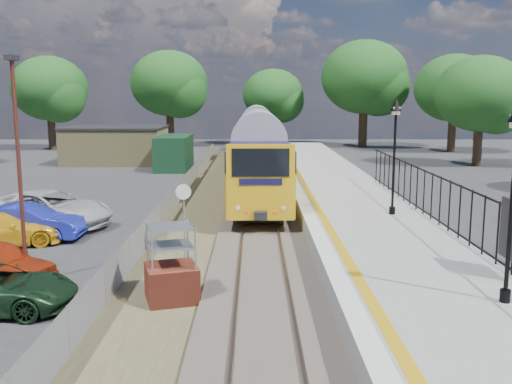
{
  "coord_description": "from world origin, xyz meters",
  "views": [
    {
      "loc": [
        -0.25,
        -16.45,
        5.53
      ],
      "look_at": [
        -0.18,
        4.82,
        2.0
      ],
      "focal_mm": 40.0,
      "sensor_mm": 36.0,
      "label": 1
    }
  ],
  "objects_px": {
    "victorian_lamp_north": "(395,129)",
    "car_white": "(48,209)",
    "speed_sign": "(184,209)",
    "train": "(258,141)",
    "car_blue": "(27,222)",
    "brick_plinth": "(171,265)",
    "car_yellow": "(0,229)",
    "carpark_lamp": "(18,155)"
  },
  "relations": [
    {
      "from": "car_blue",
      "to": "car_white",
      "type": "bearing_deg",
      "value": 1.41
    },
    {
      "from": "victorian_lamp_north",
      "to": "train",
      "type": "distance_m",
      "value": 20.81
    },
    {
      "from": "victorian_lamp_north",
      "to": "car_yellow",
      "type": "height_order",
      "value": "victorian_lamp_north"
    },
    {
      "from": "train",
      "to": "car_white",
      "type": "height_order",
      "value": "train"
    },
    {
      "from": "car_yellow",
      "to": "car_white",
      "type": "xyz_separation_m",
      "value": [
        0.65,
        3.23,
        0.14
      ]
    },
    {
      "from": "victorian_lamp_north",
      "to": "speed_sign",
      "type": "distance_m",
      "value": 9.0
    },
    {
      "from": "car_yellow",
      "to": "car_white",
      "type": "height_order",
      "value": "car_white"
    },
    {
      "from": "brick_plinth",
      "to": "carpark_lamp",
      "type": "height_order",
      "value": "carpark_lamp"
    },
    {
      "from": "victorian_lamp_north",
      "to": "brick_plinth",
      "type": "height_order",
      "value": "victorian_lamp_north"
    },
    {
      "from": "brick_plinth",
      "to": "speed_sign",
      "type": "xyz_separation_m",
      "value": [
        -0.16,
        4.19,
        0.74
      ]
    },
    {
      "from": "train",
      "to": "brick_plinth",
      "type": "height_order",
      "value": "train"
    },
    {
      "from": "car_white",
      "to": "car_blue",
      "type": "bearing_deg",
      "value": -164.24
    },
    {
      "from": "speed_sign",
      "to": "carpark_lamp",
      "type": "distance_m",
      "value": 5.53
    },
    {
      "from": "car_yellow",
      "to": "car_white",
      "type": "relative_size",
      "value": 0.78
    },
    {
      "from": "car_blue",
      "to": "carpark_lamp",
      "type": "bearing_deg",
      "value": -158.18
    },
    {
      "from": "victorian_lamp_north",
      "to": "car_blue",
      "type": "relative_size",
      "value": 1.07
    },
    {
      "from": "speed_sign",
      "to": "carpark_lamp",
      "type": "bearing_deg",
      "value": -161.17
    },
    {
      "from": "victorian_lamp_north",
      "to": "car_yellow",
      "type": "bearing_deg",
      "value": -174.0
    },
    {
      "from": "victorian_lamp_north",
      "to": "car_blue",
      "type": "distance_m",
      "value": 14.89
    },
    {
      "from": "brick_plinth",
      "to": "car_blue",
      "type": "xyz_separation_m",
      "value": [
        -6.63,
        6.9,
        -0.33
      ]
    },
    {
      "from": "car_white",
      "to": "victorian_lamp_north",
      "type": "bearing_deg",
      "value": -81.19
    },
    {
      "from": "brick_plinth",
      "to": "carpark_lamp",
      "type": "bearing_deg",
      "value": 159.14
    },
    {
      "from": "carpark_lamp",
      "to": "car_white",
      "type": "xyz_separation_m",
      "value": [
        -1.97,
        7.41,
        -3.06
      ]
    },
    {
      "from": "train",
      "to": "car_blue",
      "type": "relative_size",
      "value": 9.46
    },
    {
      "from": "victorian_lamp_north",
      "to": "carpark_lamp",
      "type": "height_order",
      "value": "carpark_lamp"
    },
    {
      "from": "train",
      "to": "brick_plinth",
      "type": "xyz_separation_m",
      "value": [
        -2.5,
        -27.58,
        -1.3
      ]
    },
    {
      "from": "victorian_lamp_north",
      "to": "brick_plinth",
      "type": "bearing_deg",
      "value": -135.93
    },
    {
      "from": "train",
      "to": "car_white",
      "type": "relative_size",
      "value": 7.18
    },
    {
      "from": "car_yellow",
      "to": "car_blue",
      "type": "bearing_deg",
      "value": -56.27
    },
    {
      "from": "victorian_lamp_north",
      "to": "car_yellow",
      "type": "xyz_separation_m",
      "value": [
        -15.1,
        -1.59,
        -3.65
      ]
    },
    {
      "from": "victorian_lamp_north",
      "to": "car_white",
      "type": "distance_m",
      "value": 14.96
    },
    {
      "from": "car_white",
      "to": "car_yellow",
      "type": "bearing_deg",
      "value": -176.1
    },
    {
      "from": "speed_sign",
      "to": "car_yellow",
      "type": "bearing_deg",
      "value": 156.9
    },
    {
      "from": "train",
      "to": "car_blue",
      "type": "bearing_deg",
      "value": -113.83
    },
    {
      "from": "brick_plinth",
      "to": "car_white",
      "type": "xyz_separation_m",
      "value": [
        -6.65,
        9.19,
        -0.25
      ]
    },
    {
      "from": "train",
      "to": "car_white",
      "type": "bearing_deg",
      "value": -116.46
    },
    {
      "from": "carpark_lamp",
      "to": "car_yellow",
      "type": "xyz_separation_m",
      "value": [
        -2.62,
        4.18,
        -3.21
      ]
    },
    {
      "from": "victorian_lamp_north",
      "to": "car_white",
      "type": "bearing_deg",
      "value": 173.51
    },
    {
      "from": "car_blue",
      "to": "train",
      "type": "bearing_deg",
      "value": -22.89
    },
    {
      "from": "victorian_lamp_north",
      "to": "brick_plinth",
      "type": "distance_m",
      "value": 11.33
    },
    {
      "from": "speed_sign",
      "to": "car_yellow",
      "type": "relative_size",
      "value": 0.59
    },
    {
      "from": "brick_plinth",
      "to": "speed_sign",
      "type": "height_order",
      "value": "speed_sign"
    }
  ]
}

